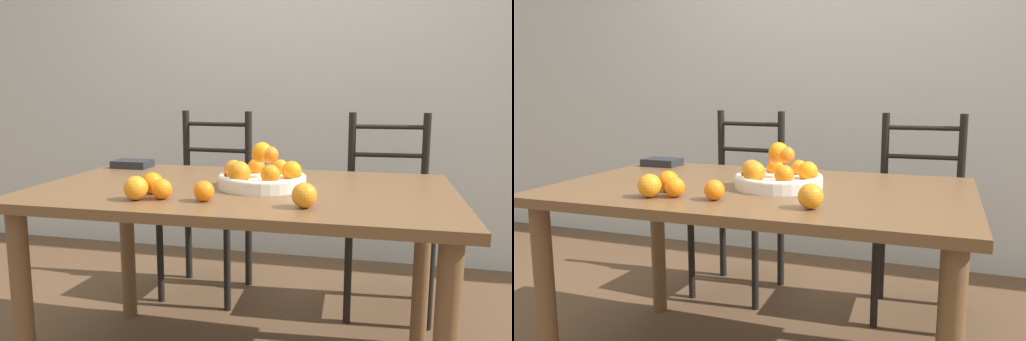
{
  "view_description": "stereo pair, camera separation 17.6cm",
  "coord_description": "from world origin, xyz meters",
  "views": [
    {
      "loc": [
        0.48,
        -1.79,
        1.12
      ],
      "look_at": [
        0.07,
        -0.09,
        0.84
      ],
      "focal_mm": 35.0,
      "sensor_mm": 36.0,
      "label": 1
    },
    {
      "loc": [
        0.65,
        -1.74,
        1.12
      ],
      "look_at": [
        0.07,
        -0.09,
        0.84
      ],
      "focal_mm": 35.0,
      "sensor_mm": 36.0,
      "label": 2
    }
  ],
  "objects": [
    {
      "name": "wall_back",
      "position": [
        0.0,
        1.52,
        1.3
      ],
      "size": [
        8.0,
        0.06,
        2.6
      ],
      "color": "beige",
      "rests_on": "ground_plane"
    },
    {
      "name": "dining_table",
      "position": [
        0.0,
        0.0,
        0.66
      ],
      "size": [
        1.55,
        0.92,
        0.77
      ],
      "color": "brown",
      "rests_on": "ground_plane"
    },
    {
      "name": "fruit_bowl",
      "position": [
        0.07,
        0.0,
        0.81
      ],
      "size": [
        0.33,
        0.33,
        0.17
      ],
      "color": "silver",
      "rests_on": "dining_table"
    },
    {
      "name": "orange_loose_0",
      "position": [
        -0.28,
        -0.3,
        0.81
      ],
      "size": [
        0.08,
        0.08,
        0.08
      ],
      "color": "orange",
      "rests_on": "dining_table"
    },
    {
      "name": "orange_loose_1",
      "position": [
        -0.27,
        -0.2,
        0.8
      ],
      "size": [
        0.08,
        0.08,
        0.08
      ],
      "color": "orange",
      "rests_on": "dining_table"
    },
    {
      "name": "orange_loose_2",
      "position": [
        0.27,
        -0.29,
        0.8
      ],
      "size": [
        0.08,
        0.08,
        0.08
      ],
      "color": "orange",
      "rests_on": "dining_table"
    },
    {
      "name": "orange_loose_3",
      "position": [
        -0.21,
        -0.27,
        0.8
      ],
      "size": [
        0.07,
        0.07,
        0.07
      ],
      "color": "orange",
      "rests_on": "dining_table"
    },
    {
      "name": "orange_loose_4",
      "position": [
        -0.06,
        -0.27,
        0.8
      ],
      "size": [
        0.07,
        0.07,
        0.07
      ],
      "color": "orange",
      "rests_on": "dining_table"
    },
    {
      "name": "chair_left",
      "position": [
        -0.41,
        0.79,
        0.49
      ],
      "size": [
        0.44,
        0.43,
        1.01
      ],
      "rotation": [
        0.0,
        0.0,
        -0.06
      ],
      "color": "black",
      "rests_on": "ground_plane"
    },
    {
      "name": "chair_right",
      "position": [
        0.56,
        0.79,
        0.49
      ],
      "size": [
        0.44,
        0.42,
        1.01
      ],
      "rotation": [
        0.0,
        0.0,
        0.04
      ],
      "color": "black",
      "rests_on": "ground_plane"
    },
    {
      "name": "book_stack",
      "position": [
        -0.63,
        0.34,
        0.78
      ],
      "size": [
        0.17,
        0.12,
        0.03
      ],
      "color": "#232328",
      "rests_on": "dining_table"
    }
  ]
}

